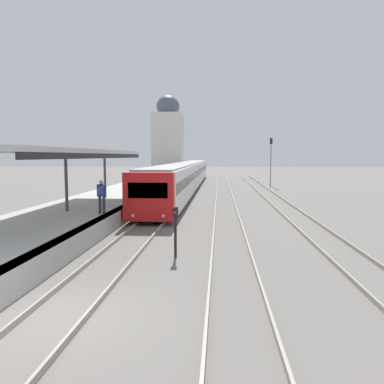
{
  "coord_description": "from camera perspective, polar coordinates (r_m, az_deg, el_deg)",
  "views": [
    {
      "loc": [
        3.7,
        -7.85,
        3.69
      ],
      "look_at": [
        2.08,
        14.2,
        1.56
      ],
      "focal_mm": 35.0,
      "sensor_mm": 36.0,
      "label": 1
    }
  ],
  "objects": [
    {
      "name": "ground_plane",
      "position": [
        9.43,
        -20.33,
        -17.87
      ],
      "size": [
        240.0,
        240.0,
        0.0
      ],
      "primitive_type": "plane",
      "color": "slate"
    },
    {
      "name": "track_platform_line",
      "position": [
        9.4,
        -20.35,
        -17.44
      ],
      "size": [
        1.51,
        120.0,
        0.15
      ],
      "color": "gray",
      "rests_on": "ground_plane"
    },
    {
      "name": "track_middle_line",
      "position": [
        8.65,
        7.27,
        -19.21
      ],
      "size": [
        1.51,
        120.0,
        0.15
      ],
      "color": "gray",
      "rests_on": "ground_plane"
    },
    {
      "name": "platform_canopy",
      "position": [
        20.08,
        -18.63,
        5.78
      ],
      "size": [
        4.0,
        16.18,
        3.16
      ],
      "color": "beige",
      "rests_on": "station_platform"
    },
    {
      "name": "person_on_platform",
      "position": [
        18.82,
        -13.64,
        -0.27
      ],
      "size": [
        0.4,
        0.4,
        1.66
      ],
      "color": "#2D2D33",
      "rests_on": "station_platform"
    },
    {
      "name": "train_near",
      "position": [
        43.1,
        -0.73,
        2.78
      ],
      "size": [
        2.7,
        47.63,
        2.95
      ],
      "color": "red",
      "rests_on": "ground_plane"
    },
    {
      "name": "signal_post_near",
      "position": [
        13.61,
        -2.55,
        -5.25
      ],
      "size": [
        0.2,
        0.21,
        1.85
      ],
      "color": "black",
      "rests_on": "ground_plane"
    },
    {
      "name": "signal_mast_far",
      "position": [
        45.85,
        11.93,
        5.28
      ],
      "size": [
        0.28,
        0.29,
        5.82
      ],
      "color": "gray",
      "rests_on": "ground_plane"
    },
    {
      "name": "distant_domed_building",
      "position": [
        54.36,
        -3.65,
        7.76
      ],
      "size": [
        4.28,
        4.28,
        12.3
      ],
      "color": "silver",
      "rests_on": "ground_plane"
    }
  ]
}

